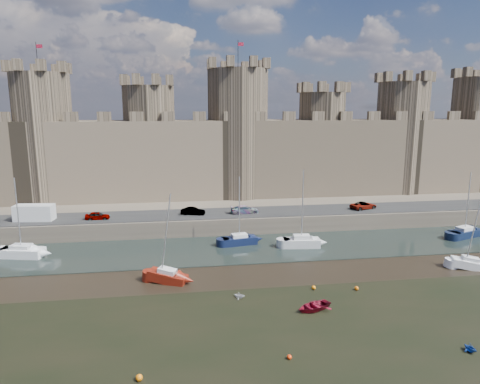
{
  "coord_description": "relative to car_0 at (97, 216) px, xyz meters",
  "views": [
    {
      "loc": [
        -8.92,
        -30.58,
        18.8
      ],
      "look_at": [
        -1.37,
        22.0,
        8.26
      ],
      "focal_mm": 32.0,
      "sensor_mm": 36.0,
      "label": 1
    }
  ],
  "objects": [
    {
      "name": "dinghy_5",
      "position": [
        34.29,
        -35.92,
        -2.77
      ],
      "size": [
        1.21,
        1.36,
        0.66
      ],
      "primitive_type": "imported",
      "rotation": [
        1.57,
        0.0,
        0.1
      ],
      "color": "navy",
      "rests_on": "ground"
    },
    {
      "name": "sailboat_1",
      "position": [
        20.14,
        -7.09,
        -2.33
      ],
      "size": [
        4.99,
        2.59,
        9.54
      ],
      "rotation": [
        0.0,
        0.0,
        0.16
      ],
      "color": "black",
      "rests_on": "ground"
    },
    {
      "name": "car_1",
      "position": [
        14.04,
        0.79,
        0.01
      ],
      "size": [
        3.86,
        2.1,
        1.21
      ],
      "primitive_type": "imported",
      "rotation": [
        0.0,
        0.0,
        1.33
      ],
      "color": "gray",
      "rests_on": "quay"
    },
    {
      "name": "castle",
      "position": [
        20.42,
        15.15,
        8.57
      ],
      "size": [
        108.5,
        11.0,
        29.0
      ],
      "color": "#42382B",
      "rests_on": "quay"
    },
    {
      "name": "car_3",
      "position": [
        41.66,
        0.72,
        0.03
      ],
      "size": [
        4.91,
        3.33,
        1.25
      ],
      "primitive_type": "imported",
      "rotation": [
        0.0,
        0.0,
        1.88
      ],
      "color": "gray",
      "rests_on": "quay"
    },
    {
      "name": "sailboat_3",
      "position": [
        53.47,
        -8.28,
        -2.34
      ],
      "size": [
        5.9,
        3.87,
        9.64
      ],
      "rotation": [
        0.0,
        0.0,
        0.35
      ],
      "color": "black",
      "rests_on": "ground"
    },
    {
      "name": "buoy_1",
      "position": [
        25.76,
        -22.93,
        -2.88
      ],
      "size": [
        0.44,
        0.44,
        0.44
      ],
      "primitive_type": "sphere",
      "color": "orange",
      "rests_on": "ground"
    },
    {
      "name": "water_channel",
      "position": [
        21.06,
        -8.85,
        -3.06
      ],
      "size": [
        160.0,
        12.0,
        0.08
      ],
      "primitive_type": "cube",
      "color": "black",
      "rests_on": "ground"
    },
    {
      "name": "buoy_4",
      "position": [
        8.96,
        -35.94,
        -2.85
      ],
      "size": [
        0.49,
        0.49,
        0.49
      ],
      "primitive_type": "sphere",
      "color": "orange",
      "rests_on": "ground"
    },
    {
      "name": "sailboat_0",
      "position": [
        -8.02,
        -8.18,
        -2.3
      ],
      "size": [
        5.79,
        3.27,
        10.21
      ],
      "rotation": [
        0.0,
        0.0,
        -0.22
      ],
      "color": "white",
      "rests_on": "ground"
    },
    {
      "name": "sailboat_4",
      "position": [
        10.53,
        -18.8,
        -2.36
      ],
      "size": [
        4.55,
        3.14,
        9.92
      ],
      "rotation": [
        0.0,
        0.0,
        -0.39
      ],
      "color": "maroon",
      "rests_on": "ground"
    },
    {
      "name": "sailboat_2",
      "position": [
        28.36,
        -9.38,
        -2.26
      ],
      "size": [
        5.11,
        2.42,
        10.65
      ],
      "rotation": [
        0.0,
        0.0,
        -0.1
      ],
      "color": "silver",
      "rests_on": "ground"
    },
    {
      "name": "road",
      "position": [
        21.06,
        1.15,
        -0.55
      ],
      "size": [
        160.0,
        7.0,
        0.1
      ],
      "primitive_type": "cube",
      "color": "black",
      "rests_on": "quay"
    },
    {
      "name": "quay",
      "position": [
        21.06,
        27.15,
        -1.85
      ],
      "size": [
        160.0,
        60.0,
        2.5
      ],
      "primitive_type": "cube",
      "color": "#4C443A",
      "rests_on": "ground"
    },
    {
      "name": "car_2",
      "position": [
        22.05,
        0.59,
        0.04
      ],
      "size": [
        4.53,
        2.18,
        1.27
      ],
      "primitive_type": "imported",
      "rotation": [
        0.0,
        0.0,
        1.66
      ],
      "color": "gray",
      "rests_on": "quay"
    },
    {
      "name": "buoy_2",
      "position": [
        20.02,
        -34.89,
        -2.91
      ],
      "size": [
        0.38,
        0.38,
        0.38
      ],
      "primitive_type": "sphere",
      "color": "#FF380B",
      "rests_on": "ground"
    },
    {
      "name": "car_0",
      "position": [
        0.0,
        0.0,
        0.0
      ],
      "size": [
        3.53,
        1.45,
        1.2
      ],
      "primitive_type": "imported",
      "rotation": [
        0.0,
        0.0,
        1.56
      ],
      "color": "gray",
      "rests_on": "quay"
    },
    {
      "name": "dinghy_4",
      "position": [
        24.3,
        -27.41,
        -2.74
      ],
      "size": [
        4.04,
        3.45,
        0.71
      ],
      "primitive_type": "imported",
      "rotation": [
        1.57,
        0.0,
        5.06
      ],
      "color": "maroon",
      "rests_on": "ground"
    },
    {
      "name": "sailboat_5",
      "position": [
        46.01,
        -19.8,
        -2.43
      ],
      "size": [
        4.5,
        3.0,
        9.05
      ],
      "rotation": [
        0.0,
        0.0,
        -0.36
      ],
      "color": "white",
      "rests_on": "ground"
    },
    {
      "name": "van",
      "position": [
        -8.97,
        0.65,
        0.59
      ],
      "size": [
        5.66,
        2.73,
        2.38
      ],
      "primitive_type": "cube",
      "rotation": [
        0.0,
        0.0,
        -0.1
      ],
      "color": "silver",
      "rests_on": "quay"
    },
    {
      "name": "ground",
      "position": [
        21.06,
        -32.85,
        -3.1
      ],
      "size": [
        160.0,
        160.0,
        0.0
      ],
      "primitive_type": "plane",
      "color": "black",
      "rests_on": "ground"
    },
    {
      "name": "dinghy_3",
      "position": [
        17.75,
        -23.85,
        -2.78
      ],
      "size": [
        1.57,
        1.51,
        0.64
      ],
      "primitive_type": "imported",
      "rotation": [
        1.57,
        0.0,
        1.04
      ],
      "color": "silver",
      "rests_on": "ground"
    },
    {
      "name": "buoy_3",
      "position": [
        30.16,
        -23.75,
        -2.87
      ],
      "size": [
        0.45,
        0.45,
        0.45
      ],
      "primitive_type": "sphere",
      "color": "orange",
      "rests_on": "ground"
    }
  ]
}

